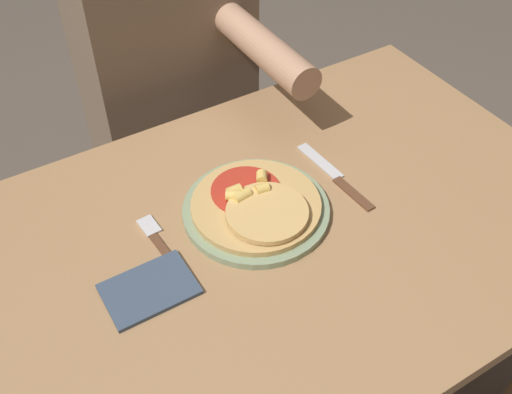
{
  "coord_description": "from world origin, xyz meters",
  "views": [
    {
      "loc": [
        -0.41,
        -0.59,
        1.53
      ],
      "look_at": [
        -0.02,
        0.05,
        0.79
      ],
      "focal_mm": 42.0,
      "sensor_mm": 36.0,
      "label": 1
    }
  ],
  "objects": [
    {
      "name": "dining_table",
      "position": [
        0.0,
        0.0,
        0.63
      ],
      "size": [
        1.14,
        0.76,
        0.75
      ],
      "color": "#9E754C",
      "rests_on": "ground_plane"
    },
    {
      "name": "plate",
      "position": [
        -0.02,
        0.05,
        0.76
      ],
      "size": [
        0.26,
        0.26,
        0.01
      ],
      "color": "gray",
      "rests_on": "dining_table"
    },
    {
      "name": "pizza",
      "position": [
        -0.02,
        0.05,
        0.78
      ],
      "size": [
        0.23,
        0.23,
        0.04
      ],
      "color": "tan",
      "rests_on": "plate"
    },
    {
      "name": "fork",
      "position": [
        -0.2,
        0.07,
        0.76
      ],
      "size": [
        0.03,
        0.18,
        0.0
      ],
      "color": "brown",
      "rests_on": "dining_table"
    },
    {
      "name": "knife",
      "position": [
        0.16,
        0.05,
        0.76
      ],
      "size": [
        0.03,
        0.22,
        0.0
      ],
      "color": "brown",
      "rests_on": "dining_table"
    },
    {
      "name": "napkin",
      "position": [
        -0.26,
        -0.01,
        0.76
      ],
      "size": [
        0.14,
        0.1,
        0.01
      ],
      "color": "#38475B",
      "rests_on": "dining_table"
    },
    {
      "name": "person_diner",
      "position": [
        0.05,
        0.58,
        0.71
      ],
      "size": [
        0.39,
        0.52,
        1.21
      ],
      "color": "#2D2D38",
      "rests_on": "ground_plane"
    }
  ]
}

